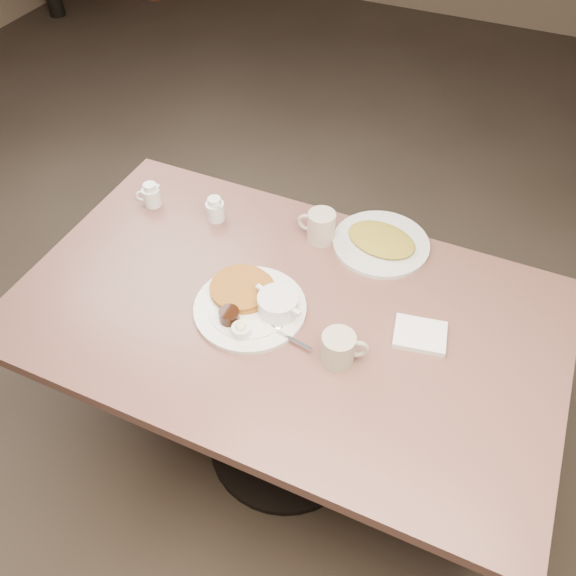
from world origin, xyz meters
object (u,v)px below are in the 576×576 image
at_px(coffee_mug_near, 339,348).
at_px(coffee_mug_far, 320,226).
at_px(creamer_left, 151,195).
at_px(creamer_right, 215,209).
at_px(main_plate, 254,304).
at_px(diner_table, 285,347).
at_px(hash_plate, 381,242).

distance_m(coffee_mug_near, coffee_mug_far, 0.46).
xyz_separation_m(creamer_left, creamer_right, (0.22, 0.02, -0.00)).
relative_size(creamer_left, creamer_right, 1.02).
xyz_separation_m(coffee_mug_far, creamer_left, (-0.57, -0.07, -0.01)).
distance_m(coffee_mug_far, creamer_left, 0.57).
bearing_deg(creamer_right, main_plate, -46.30).
height_order(coffee_mug_far, creamer_left, coffee_mug_far).
distance_m(coffee_mug_far, creamer_right, 0.34).
bearing_deg(creamer_right, diner_table, -36.14).
xyz_separation_m(main_plate, hash_plate, (0.24, 0.39, -0.01)).
height_order(creamer_right, hash_plate, creamer_right).
bearing_deg(hash_plate, creamer_right, -169.97).
xyz_separation_m(coffee_mug_far, creamer_right, (-0.34, -0.04, -0.01)).
height_order(coffee_mug_far, creamer_right, coffee_mug_far).
bearing_deg(hash_plate, coffee_mug_near, -86.02).
height_order(diner_table, hash_plate, hash_plate).
height_order(coffee_mug_far, hash_plate, coffee_mug_far).
bearing_deg(main_plate, diner_table, 21.28).
relative_size(coffee_mug_near, creamer_right, 1.65).
bearing_deg(creamer_right, creamer_left, -174.27).
relative_size(coffee_mug_far, creamer_left, 1.47).
relative_size(diner_table, main_plate, 3.69).
bearing_deg(coffee_mug_far, main_plate, -99.77).
bearing_deg(creamer_left, main_plate, -28.30).
distance_m(diner_table, coffee_mug_near, 0.30).
xyz_separation_m(diner_table, coffee_mug_far, (-0.02, 0.31, 0.22)).
distance_m(main_plate, hash_plate, 0.46).
height_order(main_plate, creamer_right, creamer_right).
relative_size(main_plate, coffee_mug_near, 3.09).
height_order(diner_table, coffee_mug_near, coffee_mug_near).
height_order(diner_table, coffee_mug_far, coffee_mug_far).
bearing_deg(hash_plate, main_plate, -121.83).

